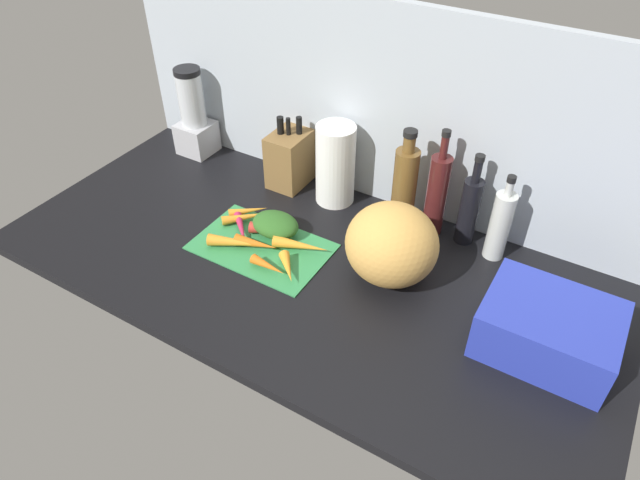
{
  "coord_description": "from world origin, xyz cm",
  "views": [
    {
      "loc": [
        62.69,
        -97.58,
        104.19
      ],
      "look_at": [
        6.53,
        -3.83,
        13.21
      ],
      "focal_mm": 31.84,
      "sensor_mm": 36.0,
      "label": 1
    }
  ],
  "objects": [
    {
      "name": "winter_squash",
      "position": [
        21.72,
        6.37,
        10.93
      ],
      "size": [
        24.14,
        23.09,
        21.86
      ],
      "primitive_type": "ellipsoid",
      "color": "gold",
      "rests_on": "ground_plane"
    },
    {
      "name": "bottle_3",
      "position": [
        42.88,
        28.98,
        10.6
      ],
      "size": [
        5.7,
        5.7,
        25.99
      ],
      "color": "silver",
      "rests_on": "ground_plane"
    },
    {
      "name": "carrot_6",
      "position": [
        -14.54,
        -3.36,
        2.52
      ],
      "size": [
        12.75,
        6.12,
        3.44
      ],
      "primitive_type": "cone",
      "rotation": [
        0.0,
        1.57,
        0.23
      ],
      "color": "orange",
      "rests_on": "cutting_board"
    },
    {
      "name": "bottle_0",
      "position": [
        15.39,
        27.41,
        13.71
      ],
      "size": [
        6.87,
        6.87,
        31.77
      ],
      "color": "brown",
      "rests_on": "ground_plane"
    },
    {
      "name": "carrot_4",
      "position": [
        -22.09,
        -0.44,
        1.99
      ],
      "size": [
        12.43,
        12.07,
        2.38
      ],
      "primitive_type": "cone",
      "rotation": [
        0.0,
        1.57,
        -0.76
      ],
      "color": "#B2264C",
      "rests_on": "cutting_board"
    },
    {
      "name": "carrot_2",
      "position": [
        -1.71,
        -6.8,
        2.29
      ],
      "size": [
        9.74,
        10.0,
        2.99
      ],
      "primitive_type": "cone",
      "rotation": [
        0.0,
        1.57,
        -0.81
      ],
      "color": "orange",
      "rests_on": "cutting_board"
    },
    {
      "name": "paper_towel_roll",
      "position": [
        -8.05,
        29.5,
        12.69
      ],
      "size": [
        11.9,
        11.9,
        25.38
      ],
      "primitive_type": "cylinder",
      "color": "white",
      "rests_on": "ground_plane"
    },
    {
      "name": "knife_block",
      "position": [
        -25.04,
        30.52,
        9.1
      ],
      "size": [
        10.62,
        14.79,
        23.24
      ],
      "color": "brown",
      "rests_on": "ground_plane"
    },
    {
      "name": "carrot_greens_pile",
      "position": [
        -13.8,
        5.23,
        3.78
      ],
      "size": [
        14.1,
        10.84,
        5.96
      ],
      "primitive_type": "ellipsoid",
      "color": "#2D6023",
      "rests_on": "cutting_board"
    },
    {
      "name": "bottle_1",
      "position": [
        24.0,
        30.45,
        13.0
      ],
      "size": [
        5.96,
        5.96,
        32.81
      ],
      "color": "#471919",
      "rests_on": "ground_plane"
    },
    {
      "name": "carrot_5",
      "position": [
        -25.91,
        8.31,
        2.11
      ],
      "size": [
        10.08,
        10.12,
        2.63
      ],
      "primitive_type": "cone",
      "rotation": [
        0.0,
        1.57,
        0.79
      ],
      "color": "orange",
      "rests_on": "cutting_board"
    },
    {
      "name": "cutting_board",
      "position": [
        -14.09,
        -1.46,
        0.4
      ],
      "size": [
        37.79,
        24.1,
        0.8
      ],
      "primitive_type": "cube",
      "color": "#338C4C",
      "rests_on": "ground_plane"
    },
    {
      "name": "blender_appliance",
      "position": [
        -63.76,
        30.11,
        13.1
      ],
      "size": [
        11.4,
        11.4,
        30.37
      ],
      "color": "#B2B2B7",
      "rests_on": "ground_plane"
    },
    {
      "name": "carrot_7",
      "position": [
        -6.58,
        -8.87,
        2.2
      ],
      "size": [
        10.72,
        3.51,
        2.8
      ],
      "primitive_type": "cone",
      "rotation": [
        0.0,
        1.57,
        -0.07
      ],
      "color": "orange",
      "rests_on": "cutting_board"
    },
    {
      "name": "carrot_0",
      "position": [
        -15.21,
        3.57,
        2.53
      ],
      "size": [
        11.42,
        6.84,
        3.46
      ],
      "primitive_type": "cone",
      "rotation": [
        0.0,
        1.57,
        0.33
      ],
      "color": "red",
      "rests_on": "cutting_board"
    },
    {
      "name": "wall_back",
      "position": [
        0.0,
        38.5,
        30.0
      ],
      "size": [
        170.0,
        3.0,
        60.0
      ],
      "primitive_type": "cube",
      "color": "#ADB7C1",
      "rests_on": "ground_plane"
    },
    {
      "name": "dish_rack",
      "position": [
        63.02,
        2.44,
        6.48
      ],
      "size": [
        29.45,
        22.68,
        12.95
      ],
      "primitive_type": "cube",
      "color": "#2838AD",
      "rests_on": "ground_plane"
    },
    {
      "name": "carrot_3",
      "position": [
        -18.86,
        -5.44,
        2.54
      ],
      "size": [
        17.74,
        9.92,
        3.49
      ],
      "primitive_type": "cone",
      "rotation": [
        0.0,
        1.57,
        0.39
      ],
      "color": "orange",
      "rests_on": "cutting_board"
    },
    {
      "name": "carrot_1",
      "position": [
        -3.43,
        2.31,
        2.57
      ],
      "size": [
        16.05,
        7.64,
        3.55
      ],
      "primitive_type": "cone",
      "rotation": [
        0.0,
        1.57,
        0.27
      ],
      "color": "orange",
      "rests_on": "cutting_board"
    },
    {
      "name": "carrot_8",
      "position": [
        -24.16,
        5.84,
        2.19
      ],
      "size": [
        12.6,
        13.08,
        2.78
      ],
      "primitive_type": "cone",
      "rotation": [
        0.0,
        1.57,
        0.81
      ],
      "color": "orange",
      "rests_on": "cutting_board"
    },
    {
      "name": "ground_plane",
      "position": [
        0.0,
        0.0,
        -1.5
      ],
      "size": [
        170.0,
        80.0,
        3.0
      ],
      "primitive_type": "cube",
      "color": "black"
    },
    {
      "name": "bottle_2",
      "position": [
        33.59,
        31.1,
        10.97
      ],
      "size": [
        5.52,
        5.52,
        28.07
      ],
      "color": "black",
      "rests_on": "ground_plane"
    }
  ]
}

